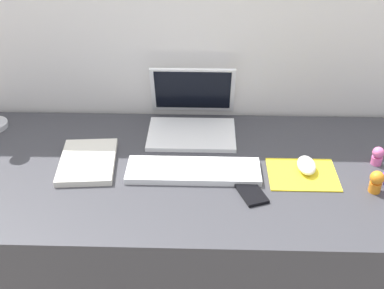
{
  "coord_description": "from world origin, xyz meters",
  "views": [
    {
      "loc": [
        0.03,
        -1.28,
        1.64
      ],
      "look_at": [
        -0.0,
        0.0,
        0.83
      ],
      "focal_mm": 46.85,
      "sensor_mm": 36.0,
      "label": 1
    }
  ],
  "objects_px": {
    "keyboard": "(195,171)",
    "mouse": "(307,166)",
    "notebook_pad": "(88,162)",
    "toy_figurine_pink": "(378,156)",
    "laptop": "(192,114)",
    "cell_phone": "(250,191)",
    "toy_figurine_orange": "(376,181)"
  },
  "relations": [
    {
      "from": "mouse",
      "to": "notebook_pad",
      "type": "height_order",
      "value": "mouse"
    },
    {
      "from": "mouse",
      "to": "cell_phone",
      "type": "relative_size",
      "value": 0.75
    },
    {
      "from": "toy_figurine_pink",
      "to": "mouse",
      "type": "bearing_deg",
      "value": -167.97
    },
    {
      "from": "laptop",
      "to": "keyboard",
      "type": "relative_size",
      "value": 0.73
    },
    {
      "from": "notebook_pad",
      "to": "toy_figurine_orange",
      "type": "distance_m",
      "value": 0.87
    },
    {
      "from": "mouse",
      "to": "toy_figurine_pink",
      "type": "distance_m",
      "value": 0.23
    },
    {
      "from": "laptop",
      "to": "keyboard",
      "type": "distance_m",
      "value": 0.29
    },
    {
      "from": "keyboard",
      "to": "cell_phone",
      "type": "height_order",
      "value": "keyboard"
    },
    {
      "from": "keyboard",
      "to": "notebook_pad",
      "type": "distance_m",
      "value": 0.34
    },
    {
      "from": "laptop",
      "to": "notebook_pad",
      "type": "xyz_separation_m",
      "value": [
        -0.32,
        -0.24,
        -0.04
      ]
    },
    {
      "from": "mouse",
      "to": "toy_figurine_orange",
      "type": "distance_m",
      "value": 0.21
    },
    {
      "from": "keyboard",
      "to": "laptop",
      "type": "bearing_deg",
      "value": 93.46
    },
    {
      "from": "keyboard",
      "to": "cell_phone",
      "type": "relative_size",
      "value": 3.2
    },
    {
      "from": "keyboard",
      "to": "toy_figurine_orange",
      "type": "height_order",
      "value": "toy_figurine_orange"
    },
    {
      "from": "mouse",
      "to": "toy_figurine_orange",
      "type": "relative_size",
      "value": 1.39
    },
    {
      "from": "notebook_pad",
      "to": "toy_figurine_orange",
      "type": "relative_size",
      "value": 3.47
    },
    {
      "from": "cell_phone",
      "to": "toy_figurine_pink",
      "type": "height_order",
      "value": "toy_figurine_pink"
    },
    {
      "from": "laptop",
      "to": "toy_figurine_orange",
      "type": "distance_m",
      "value": 0.65
    },
    {
      "from": "laptop",
      "to": "keyboard",
      "type": "bearing_deg",
      "value": -86.54
    },
    {
      "from": "mouse",
      "to": "notebook_pad",
      "type": "relative_size",
      "value": 0.4
    },
    {
      "from": "notebook_pad",
      "to": "toy_figurine_pink",
      "type": "xyz_separation_m",
      "value": [
        0.91,
        0.03,
        0.02
      ]
    },
    {
      "from": "cell_phone",
      "to": "notebook_pad",
      "type": "distance_m",
      "value": 0.52
    },
    {
      "from": "keyboard",
      "to": "toy_figurine_orange",
      "type": "distance_m",
      "value": 0.53
    },
    {
      "from": "toy_figurine_pink",
      "to": "laptop",
      "type": "bearing_deg",
      "value": 160.09
    },
    {
      "from": "mouse",
      "to": "laptop",
      "type": "bearing_deg",
      "value": 143.99
    },
    {
      "from": "toy_figurine_pink",
      "to": "notebook_pad",
      "type": "bearing_deg",
      "value": -178.12
    },
    {
      "from": "laptop",
      "to": "cell_phone",
      "type": "bearing_deg",
      "value": -64.34
    },
    {
      "from": "keyboard",
      "to": "mouse",
      "type": "distance_m",
      "value": 0.34
    },
    {
      "from": "mouse",
      "to": "toy_figurine_pink",
      "type": "relative_size",
      "value": 1.59
    },
    {
      "from": "cell_phone",
      "to": "notebook_pad",
      "type": "height_order",
      "value": "notebook_pad"
    },
    {
      "from": "mouse",
      "to": "notebook_pad",
      "type": "bearing_deg",
      "value": 178.43
    },
    {
      "from": "notebook_pad",
      "to": "laptop",
      "type": "bearing_deg",
      "value": 32.27
    }
  ]
}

